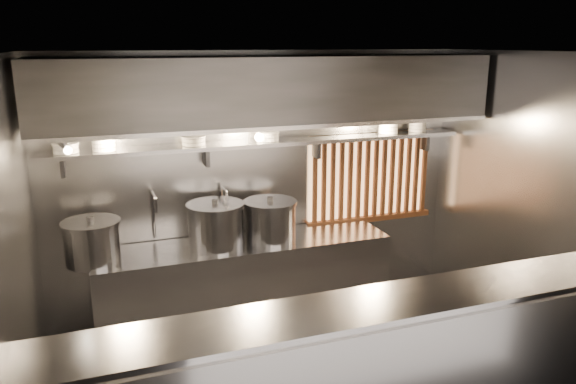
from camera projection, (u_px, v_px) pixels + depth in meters
floor at (312, 374)px, 5.02m from camera, size 4.50×4.50×0.00m
ceiling at (316, 53)px, 4.30m from camera, size 4.50×4.50×0.00m
wall_back at (261, 184)px, 6.02m from camera, size 4.50×0.00×4.50m
wall_left at (17, 261)px, 3.92m from camera, size 0.00×3.00×3.00m
wall_right at (530, 201)px, 5.40m from camera, size 0.00×3.00×3.00m
serving_counter at (364, 376)px, 4.01m from camera, size 4.50×0.56×1.13m
cooking_bench at (245, 283)px, 5.84m from camera, size 3.00×0.70×0.90m
bowl_shelf at (265, 143)px, 5.74m from camera, size 4.40×0.34×0.04m
exhaust_hood at (272, 91)px, 5.39m from camera, size 4.40×0.81×0.65m
wood_screen at (370, 177)px, 6.41m from camera, size 1.56×0.09×1.04m
faucet_left at (154, 206)px, 5.55m from camera, size 0.04×0.30×0.50m
faucet_right at (223, 200)px, 5.78m from camera, size 0.04×0.30×0.50m
heat_lamp at (64, 143)px, 4.64m from camera, size 0.25×0.35×0.20m
pendant_bulb at (259, 137)px, 5.57m from camera, size 0.09×0.09×0.19m
stock_pot_left at (92, 242)px, 5.16m from camera, size 0.56×0.56×0.44m
stock_pot_mid at (216, 225)px, 5.54m from camera, size 0.75×0.75×0.49m
stock_pot_right at (270, 220)px, 5.75m from camera, size 0.60×0.60×0.46m
bowl_stack_0 at (66, 148)px, 5.09m from camera, size 0.24×0.24×0.09m
bowl_stack_1 at (104, 142)px, 5.19m from camera, size 0.23×0.23×0.17m
bowl_stack_2 at (194, 141)px, 5.48m from camera, size 0.24×0.24×0.09m
bowl_stack_3 at (268, 136)px, 5.73m from camera, size 0.24×0.24×0.09m
bowl_stack_4 at (388, 126)px, 6.18m from camera, size 0.22×0.22×0.17m
bowl_stack_5 at (417, 126)px, 6.31m from camera, size 0.21×0.21×0.13m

